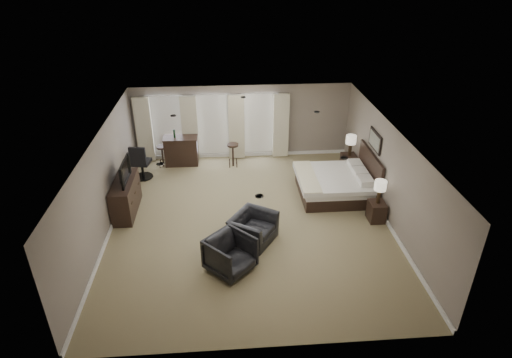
{
  "coord_description": "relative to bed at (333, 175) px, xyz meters",
  "views": [
    {
      "loc": [
        -0.58,
        -9.8,
        6.63
      ],
      "look_at": [
        0.2,
        0.4,
        1.1
      ],
      "focal_mm": 30.0,
      "sensor_mm": 36.0,
      "label": 1
    }
  ],
  "objects": [
    {
      "name": "armchair_near",
      "position": [
        -2.55,
        -2.11,
        -0.2
      ],
      "size": [
        1.21,
        1.32,
        0.96
      ],
      "primitive_type": "imported",
      "rotation": [
        0.0,
        0.0,
        0.98
      ],
      "color": "black",
      "rests_on": "ground"
    },
    {
      "name": "bar_counter",
      "position": [
        -4.7,
        2.49,
        -0.17
      ],
      "size": [
        1.16,
        0.6,
        1.01
      ],
      "primitive_type": "cube",
      "color": "black",
      "rests_on": "ground"
    },
    {
      "name": "window_bay",
      "position": [
        -3.58,
        2.85,
        0.52
      ],
      "size": [
        5.25,
        0.2,
        2.3
      ],
      "color": "silver",
      "rests_on": "room"
    },
    {
      "name": "lamp_far",
      "position": [
        0.89,
        1.45,
        0.28
      ],
      "size": [
        0.34,
        0.34,
        0.7
      ],
      "primitive_type": "cube",
      "color": "beige",
      "rests_on": "nightstand_far"
    },
    {
      "name": "bed",
      "position": [
        0.0,
        0.0,
        0.0
      ],
      "size": [
        2.14,
        2.04,
        1.36
      ],
      "primitive_type": "cube",
      "color": "silver",
      "rests_on": "ground"
    },
    {
      "name": "desk_chair",
      "position": [
        -5.9,
        1.56,
        -0.08
      ],
      "size": [
        0.71,
        0.71,
        1.2
      ],
      "primitive_type": "cube",
      "rotation": [
        0.0,
        0.0,
        2.97
      ],
      "color": "black",
      "rests_on": "ground"
    },
    {
      "name": "armchair_far",
      "position": [
        -3.15,
        -3.23,
        -0.19
      ],
      "size": [
        1.29,
        1.29,
        0.97
      ],
      "primitive_type": "imported",
      "rotation": [
        0.0,
        0.0,
        0.78
      ],
      "color": "black",
      "rests_on": "ground"
    },
    {
      "name": "bar_stool_right",
      "position": [
        -2.94,
        2.19,
        -0.27
      ],
      "size": [
        0.44,
        0.44,
        0.82
      ],
      "primitive_type": "cube",
      "rotation": [
        0.0,
        0.0,
        0.14
      ],
      "color": "black",
      "rests_on": "ground"
    },
    {
      "name": "dresser",
      "position": [
        -6.03,
        -0.48,
        -0.19
      ],
      "size": [
        0.54,
        1.69,
        0.98
      ],
      "primitive_type": "cube",
      "color": "black",
      "rests_on": "ground"
    },
    {
      "name": "room",
      "position": [
        -2.58,
        -1.25,
        0.62
      ],
      "size": [
        7.6,
        8.6,
        2.64
      ],
      "color": "#7D724F",
      "rests_on": "ground"
    },
    {
      "name": "lamp_near",
      "position": [
        0.89,
        -1.45,
        0.21
      ],
      "size": [
        0.33,
        0.33,
        0.67
      ],
      "primitive_type": "cube",
      "color": "beige",
      "rests_on": "nightstand_near"
    },
    {
      "name": "wall_art",
      "position": [
        1.12,
        -0.0,
        1.07
      ],
      "size": [
        0.04,
        0.96,
        0.56
      ],
      "primitive_type": "cube",
      "color": "slate",
      "rests_on": "room"
    },
    {
      "name": "nightstand_far",
      "position": [
        0.89,
        1.45,
        -0.37
      ],
      "size": [
        0.46,
        0.56,
        0.62
      ],
      "primitive_type": "cube",
      "color": "black",
      "rests_on": "ground"
    },
    {
      "name": "bar_stool_left",
      "position": [
        -5.34,
        2.35,
        -0.3
      ],
      "size": [
        0.43,
        0.43,
        0.75
      ],
      "primitive_type": "cube",
      "rotation": [
        0.0,
        0.0,
        -0.23
      ],
      "color": "black",
      "rests_on": "ground"
    },
    {
      "name": "tv",
      "position": [
        -6.03,
        -0.48,
        0.37
      ],
      "size": [
        0.62,
        1.08,
        0.14
      ],
      "primitive_type": "imported",
      "rotation": [
        0.0,
        0.0,
        1.57
      ],
      "color": "black",
      "rests_on": "dresser"
    },
    {
      "name": "nightstand_near",
      "position": [
        0.89,
        -1.45,
        -0.4
      ],
      "size": [
        0.42,
        0.51,
        0.56
      ],
      "primitive_type": "cube",
      "color": "black",
      "rests_on": "ground"
    }
  ]
}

